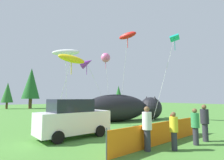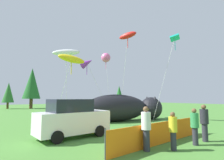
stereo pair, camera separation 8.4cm
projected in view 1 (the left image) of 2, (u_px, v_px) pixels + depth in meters
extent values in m
plane|color=#477F33|center=(148.00, 132.00, 11.71)|extent=(120.00, 120.00, 0.00)
cube|color=white|center=(74.00, 122.00, 10.09)|extent=(4.30, 2.13, 1.19)
cube|color=#1E232D|center=(71.00, 105.00, 10.06)|extent=(2.43, 1.79, 0.72)
cylinder|color=black|center=(85.00, 127.00, 11.49)|extent=(0.66, 0.30, 0.64)
cylinder|color=black|center=(100.00, 131.00, 10.23)|extent=(0.66, 0.30, 0.64)
cylinder|color=black|center=(46.00, 132.00, 9.84)|extent=(0.66, 0.30, 0.64)
cylinder|color=black|center=(58.00, 137.00, 8.59)|extent=(0.66, 0.30, 0.64)
cube|color=maroon|center=(176.00, 121.00, 13.94)|extent=(0.68, 0.68, 0.03)
cube|color=maroon|center=(173.00, 118.00, 13.88)|extent=(0.17, 0.52, 0.50)
cylinder|color=#A5A5AD|center=(176.00, 123.00, 14.22)|extent=(0.02, 0.02, 0.43)
cylinder|color=#A5A5AD|center=(180.00, 124.00, 13.77)|extent=(0.02, 0.02, 0.43)
cylinder|color=#A5A5AD|center=(171.00, 123.00, 14.06)|extent=(0.02, 0.02, 0.43)
cylinder|color=#A5A5AD|center=(175.00, 124.00, 13.62)|extent=(0.02, 0.02, 0.43)
ellipsoid|color=black|center=(116.00, 108.00, 16.96)|extent=(6.90, 3.70, 2.59)
ellipsoid|color=white|center=(116.00, 114.00, 16.90)|extent=(4.47, 2.65, 1.17)
sphere|color=black|center=(151.00, 108.00, 18.57)|extent=(2.33, 2.33, 2.33)
cone|color=black|center=(147.00, 99.00, 19.15)|extent=(0.65, 0.65, 0.70)
cone|color=black|center=(155.00, 99.00, 18.19)|extent=(0.65, 0.65, 0.70)
cube|color=orange|center=(164.00, 132.00, 8.75)|extent=(7.35, 0.96, 1.05)
cylinder|color=#4C4C51|center=(106.00, 144.00, 6.34)|extent=(0.05, 0.05, 1.16)
cylinder|color=#4C4C51|center=(196.00, 124.00, 11.17)|extent=(0.05, 0.05, 1.16)
cylinder|color=#2D2D38|center=(205.00, 133.00, 9.10)|extent=(0.28, 0.28, 0.90)
cylinder|color=#26262D|center=(204.00, 116.00, 9.18)|extent=(0.41, 0.41, 0.75)
sphere|color=brown|center=(204.00, 107.00, 9.23)|extent=(0.24, 0.24, 0.24)
cylinder|color=#2D2D38|center=(174.00, 141.00, 7.55)|extent=(0.24, 0.24, 0.78)
cylinder|color=yellow|center=(174.00, 124.00, 7.62)|extent=(0.36, 0.36, 0.65)
sphere|color=brown|center=(173.00, 114.00, 7.67)|extent=(0.21, 0.21, 0.21)
cylinder|color=#2D2D38|center=(196.00, 136.00, 8.39)|extent=(0.26, 0.26, 0.83)
cylinder|color=#338C4C|center=(195.00, 120.00, 8.46)|extent=(0.38, 0.38, 0.69)
sphere|color=brown|center=(195.00, 111.00, 8.51)|extent=(0.22, 0.22, 0.22)
cylinder|color=#2D2D38|center=(147.00, 140.00, 7.46)|extent=(0.28, 0.28, 0.89)
cylinder|color=silver|center=(147.00, 121.00, 7.55)|extent=(0.41, 0.41, 0.75)
sphere|color=brown|center=(147.00, 109.00, 7.60)|extent=(0.24, 0.24, 0.24)
cylinder|color=silver|center=(100.00, 91.00, 18.61)|extent=(2.57, 1.18, 6.02)
cone|color=purple|center=(87.00, 63.00, 18.69)|extent=(1.69, 1.73, 1.32)
cylinder|color=purple|center=(87.00, 69.00, 18.62)|extent=(0.06, 0.06, 1.20)
cylinder|color=silver|center=(66.00, 87.00, 16.90)|extent=(0.41, 0.49, 6.66)
ellipsoid|color=white|center=(66.00, 52.00, 16.95)|extent=(2.73, 1.63, 0.97)
cylinder|color=white|center=(66.00, 59.00, 16.88)|extent=(0.06, 0.06, 1.20)
cylinder|color=silver|center=(62.00, 92.00, 15.05)|extent=(0.64, 2.32, 5.50)
ellipsoid|color=yellow|center=(71.00, 59.00, 14.55)|extent=(2.37, 1.34, 1.07)
cylinder|color=yellow|center=(71.00, 67.00, 14.48)|extent=(0.06, 0.06, 1.20)
cylinder|color=silver|center=(108.00, 87.00, 20.20)|extent=(0.76, 0.15, 6.92)
sphere|color=pink|center=(106.00, 58.00, 20.30)|extent=(1.08, 1.08, 1.08)
cylinder|color=pink|center=(106.00, 64.00, 20.23)|extent=(0.06, 0.06, 1.20)
cylinder|color=silver|center=(124.00, 78.00, 18.55)|extent=(0.38, 1.94, 8.70)
ellipsoid|color=red|center=(128.00, 36.00, 18.11)|extent=(1.40, 2.11, 0.92)
cylinder|color=red|center=(128.00, 42.00, 18.04)|extent=(0.06, 0.06, 1.20)
cylinder|color=silver|center=(164.00, 78.00, 17.38)|extent=(2.28, 1.20, 8.40)
cube|color=#19B2B2|center=(175.00, 38.00, 17.95)|extent=(1.25, 1.22, 0.59)
cylinder|color=#19B2B2|center=(175.00, 45.00, 17.88)|extent=(0.06, 0.06, 1.20)
cylinder|color=brown|center=(119.00, 104.00, 46.24)|extent=(0.42, 0.42, 1.32)
cone|color=#236028|center=(119.00, 94.00, 46.53)|extent=(2.32, 2.32, 4.22)
cylinder|color=brown|center=(7.00, 106.00, 36.15)|extent=(0.42, 0.42, 1.31)
cone|color=#2D6B2D|center=(7.00, 92.00, 36.44)|extent=(2.31, 2.31, 4.19)
cylinder|color=brown|center=(30.00, 104.00, 37.20)|extent=(0.66, 0.66, 2.08)
cone|color=#236028|center=(31.00, 83.00, 37.65)|extent=(3.66, 3.66, 6.65)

